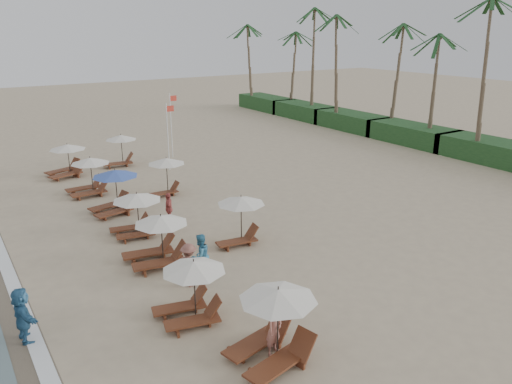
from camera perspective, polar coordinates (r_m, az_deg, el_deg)
ground at (r=21.28m, az=8.28°, el=-8.83°), size 160.00×160.00×0.00m
shrub_hedge at (r=45.84m, az=17.35°, el=6.30°), size 3.20×53.00×1.60m
palm_row at (r=45.50m, az=17.49°, el=17.79°), size 7.00×52.00×12.30m
lounger_station_0 at (r=15.45m, az=1.59°, el=-15.22°), size 2.85×2.44×2.32m
lounger_station_1 at (r=17.49m, az=-7.63°, el=-11.08°), size 2.54×2.21×2.15m
lounger_station_2 at (r=21.68m, az=-11.32°, el=-5.59°), size 2.81×2.41×2.10m
lounger_station_3 at (r=24.73m, az=-13.67°, el=-2.32°), size 2.54×2.34×2.09m
lounger_station_4 at (r=27.98m, az=-16.01°, el=-0.02°), size 2.78×2.43×2.39m
lounger_station_5 at (r=31.64m, az=-18.60°, el=1.60°), size 2.69×2.30×2.24m
lounger_station_6 at (r=36.13m, az=-20.91°, el=3.28°), size 2.86×2.62×2.17m
inland_station_0 at (r=23.04m, az=-1.91°, el=-2.67°), size 2.67×2.24×2.22m
inland_station_1 at (r=30.31m, az=-10.27°, el=2.36°), size 2.52×2.24×2.22m
inland_station_2 at (r=37.60m, az=-15.27°, el=4.82°), size 2.81×2.24×2.22m
beachgoer_near at (r=15.82m, az=2.06°, el=-15.22°), size 0.77×0.66×1.78m
beachgoer_mid_a at (r=20.28m, az=-6.34°, el=-7.25°), size 1.05×0.91×1.85m
beachgoer_mid_b at (r=19.74m, az=-7.61°, el=-8.21°), size 1.04×1.30×1.75m
beachgoer_far_a at (r=25.92m, az=-9.86°, el=-1.85°), size 0.83×1.05×1.67m
waterline_walker at (r=17.95m, az=-24.99°, el=-12.54°), size 0.68×1.77×1.87m
flag_pole_near at (r=35.55m, az=-9.95°, el=6.56°), size 0.59×0.08×4.70m
flag_pole_far at (r=39.10m, az=-9.59°, el=7.79°), size 0.60×0.08×4.92m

